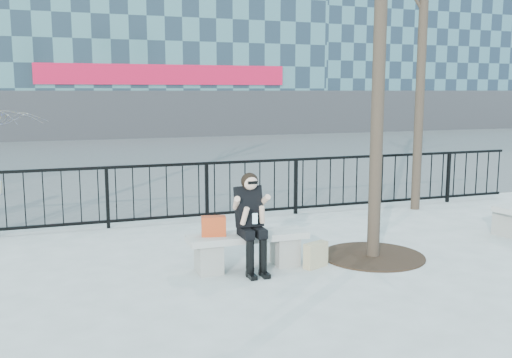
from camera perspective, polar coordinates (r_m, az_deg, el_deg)
name	(u,v)px	position (r m, az deg, el deg)	size (l,w,h in m)	color
ground	(248,268)	(7.92, -0.82, -8.89)	(120.00, 120.00, 0.00)	gray
street_surface	(123,154)	(22.41, -13.11, 2.45)	(60.00, 23.00, 0.01)	#474747
railing	(196,192)	(10.59, -5.99, -1.30)	(14.00, 0.06, 1.10)	black
tree_grate	(373,256)	(8.60, 11.60, -7.55)	(1.50, 1.50, 0.02)	black
bench_main	(248,247)	(7.83, -0.83, -6.79)	(1.65, 0.46, 0.49)	slate
seated_woman	(252,223)	(7.59, -0.45, -4.42)	(0.50, 0.64, 1.34)	black
handbag	(214,226)	(7.64, -4.27, -4.72)	(0.32, 0.15, 0.27)	#B83916
shopping_bag	(316,255)	(7.95, 5.99, -7.56)	(0.37, 0.14, 0.35)	#C5B88B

